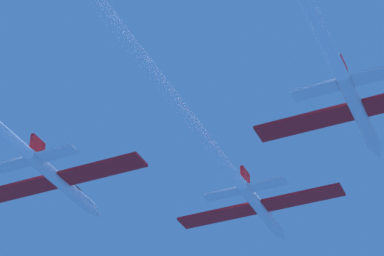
{
  "coord_description": "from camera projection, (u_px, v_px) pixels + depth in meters",
  "views": [
    {
      "loc": [
        22.97,
        -67.55,
        -38.42
      ],
      "look_at": [
        -0.01,
        -16.94,
        0.12
      ],
      "focal_mm": 71.94,
      "sensor_mm": 36.0,
      "label": 1
    }
  ],
  "objects": [
    {
      "name": "jet_right_wing",
      "position": [
        324.0,
        38.0,
        57.53
      ],
      "size": [
        17.99,
        44.06,
        2.98
      ],
      "color": "white"
    },
    {
      "name": "jet_lead",
      "position": [
        222.0,
        159.0,
        73.04
      ],
      "size": [
        17.99,
        44.64,
        2.98
      ],
      "color": "white"
    }
  ]
}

